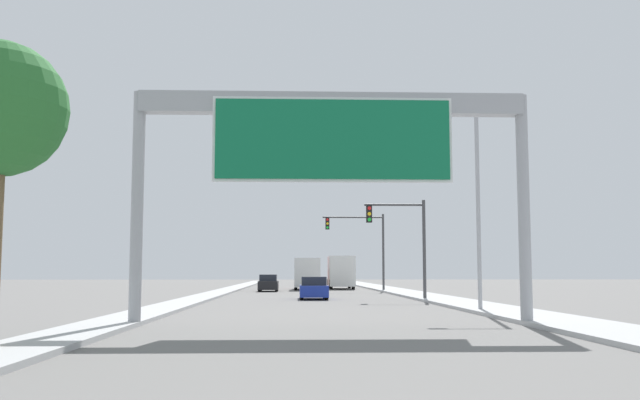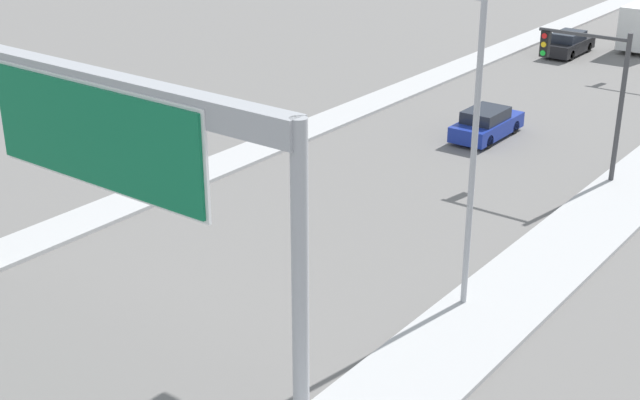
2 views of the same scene
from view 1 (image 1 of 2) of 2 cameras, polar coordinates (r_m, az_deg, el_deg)
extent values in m
cube|color=#AEAEAE|center=(66.22, 5.76, -7.17)|extent=(3.00, 120.00, 0.15)
cube|color=#AEAEAE|center=(65.87, -7.38, -7.16)|extent=(2.00, 120.00, 0.15)
cylinder|color=#9EA0A5|center=(24.22, -14.42, -0.56)|extent=(0.40, 0.40, 7.75)
cylinder|color=#9EA0A5|center=(24.90, 15.99, -0.66)|extent=(0.40, 0.40, 7.75)
cube|color=#9EA0A5|center=(24.27, 0.99, 7.69)|extent=(12.90, 0.60, 0.70)
cube|color=white|center=(23.71, 1.03, 4.85)|extent=(7.96, 0.08, 2.86)
cube|color=#0F6B42|center=(23.66, 1.04, 4.87)|extent=(7.76, 0.16, 2.66)
cube|color=black|center=(63.74, -4.15, -6.81)|extent=(1.70, 4.52, 0.75)
cube|color=#1E232D|center=(63.50, -4.15, -6.22)|extent=(1.50, 2.35, 0.57)
cylinder|color=black|center=(65.17, -4.76, -6.98)|extent=(0.22, 0.64, 0.64)
cylinder|color=black|center=(65.12, -3.45, -6.99)|extent=(0.22, 0.64, 0.64)
cylinder|color=black|center=(62.37, -4.88, -7.04)|extent=(0.22, 0.64, 0.64)
cylinder|color=black|center=(62.32, -3.51, -7.05)|extent=(0.22, 0.64, 0.64)
cube|color=navy|center=(45.75, -0.52, -7.28)|extent=(1.76, 4.29, 0.71)
cube|color=#1E232D|center=(45.52, -0.51, -6.50)|extent=(1.55, 2.23, 0.54)
cylinder|color=black|center=(47.07, -1.51, -7.49)|extent=(0.22, 0.64, 0.64)
cylinder|color=black|center=(47.11, 0.38, -7.49)|extent=(0.22, 0.64, 0.64)
cylinder|color=black|center=(44.41, -1.47, -7.60)|extent=(0.22, 0.64, 0.64)
cylinder|color=black|center=(44.45, 0.53, -7.60)|extent=(0.22, 0.64, 0.64)
cube|color=white|center=(75.40, 1.52, -6.11)|extent=(2.27, 2.09, 1.93)
cube|color=silver|center=(71.68, 1.71, -5.71)|extent=(2.47, 5.36, 2.98)
cylinder|color=black|center=(75.24, 0.69, -6.69)|extent=(0.28, 1.00, 1.00)
cylinder|color=black|center=(75.38, 2.36, -6.69)|extent=(0.28, 1.00, 1.00)
cylinder|color=black|center=(70.29, 0.89, -6.76)|extent=(0.28, 1.00, 1.00)
cylinder|color=black|center=(70.44, 2.68, -6.75)|extent=(0.28, 1.00, 1.00)
cube|color=red|center=(72.87, -1.13, -6.20)|extent=(2.20, 2.39, 1.74)
cube|color=silver|center=(68.60, -1.06, -5.83)|extent=(2.39, 6.14, 2.70)
cylinder|color=black|center=(72.74, -1.96, -6.72)|extent=(0.28, 1.00, 1.00)
cylinder|color=black|center=(72.78, -0.29, -6.73)|extent=(0.28, 1.00, 1.00)
cylinder|color=black|center=(67.07, -1.95, -6.81)|extent=(0.28, 1.00, 1.00)
cylinder|color=black|center=(67.11, -0.13, -6.81)|extent=(0.28, 1.00, 1.00)
cylinder|color=#3D3D3F|center=(44.33, 8.34, -3.97)|extent=(0.20, 0.20, 6.16)
cylinder|color=#3D3D3F|center=(44.20, 5.94, -0.39)|extent=(3.68, 0.14, 0.14)
cube|color=black|center=(43.96, 3.95, -1.13)|extent=(0.35, 0.28, 1.05)
cylinder|color=red|center=(43.83, 3.97, -0.66)|extent=(0.22, 0.04, 0.22)
cylinder|color=yellow|center=(43.80, 3.97, -1.11)|extent=(0.22, 0.04, 0.22)
cylinder|color=green|center=(43.78, 3.97, -1.57)|extent=(0.22, 0.04, 0.22)
cylinder|color=#3D3D3F|center=(64.10, 5.09, -4.20)|extent=(0.20, 0.20, 6.90)
cylinder|color=#3D3D3F|center=(63.98, 2.64, -1.39)|extent=(5.44, 0.14, 0.14)
cube|color=black|center=(63.79, 0.60, -1.90)|extent=(0.35, 0.28, 1.05)
cylinder|color=red|center=(63.65, 0.60, -1.58)|extent=(0.22, 0.04, 0.22)
cylinder|color=yellow|center=(63.63, 0.60, -1.89)|extent=(0.22, 0.04, 0.22)
cylinder|color=green|center=(63.61, 0.60, -2.21)|extent=(0.22, 0.04, 0.22)
cylinder|color=#9EA0A5|center=(32.18, 12.54, -0.38)|extent=(0.18, 0.18, 9.39)
cylinder|color=#9EA0A5|center=(32.65, 10.46, 7.59)|extent=(2.22, 0.12, 0.12)
cube|color=#B2B2A8|center=(32.40, 8.53, 7.48)|extent=(0.60, 0.28, 0.20)
camera|label=2|loc=(24.22, 58.74, 25.91)|focal=50.00mm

